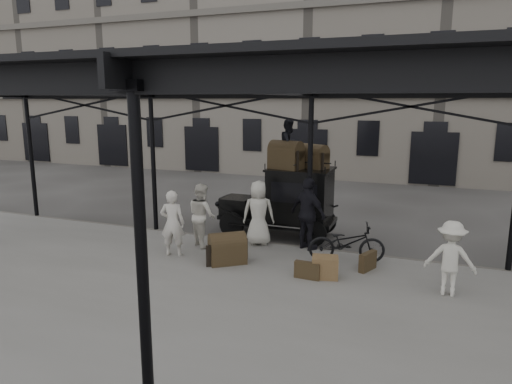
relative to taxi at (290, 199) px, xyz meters
The scene contains 18 objects.
ground 3.61m from the taxi, 74.26° to the right, with size 120.00×120.00×0.00m, color #383533.
platform 5.47m from the taxi, 80.08° to the right, with size 28.00×8.00×0.15m, color slate.
canopy 6.11m from the taxi, 79.54° to the right, with size 22.50×9.00×4.74m.
building_frontage 15.85m from the taxi, 86.42° to the left, with size 64.00×8.00×14.00m, color slate.
taxi is the anchor object (origin of this frame).
porter_left 3.95m from the taxi, 124.80° to the right, with size 0.64×0.42×1.76m, color beige.
porter_midleft 2.92m from the taxi, 131.33° to the right, with size 0.86×0.67×1.78m, color silver.
porter_centre 1.62m from the taxi, 107.01° to the right, with size 0.90×0.59×1.85m, color beige.
porter_official 1.75m from the taxi, 57.05° to the right, with size 1.18×0.49×2.01m, color black.
porter_right 5.61m from the taxi, 36.46° to the right, with size 1.04×0.60×1.61m, color silver.
bicycle 3.04m from the taxi, 44.50° to the right, with size 0.67×1.91×1.00m, color black.
porter_roof 1.71m from the taxi, 107.50° to the right, with size 0.71×0.56×1.47m, color black.
steamer_trunk_roof_near 1.36m from the taxi, 108.07° to the right, with size 0.97×0.59×0.71m, color #3F2F1D, non-canonical shape.
steamer_trunk_roof_far 1.46m from the taxi, 16.81° to the left, with size 0.83×0.51×0.61m, color #3F2F1D, non-canonical shape.
steamer_trunk_platform 3.40m from the taxi, 101.54° to the right, with size 0.91×0.55×0.66m, color #3F2F1D, non-canonical shape.
wicker_hamper 3.90m from the taxi, 60.90° to the right, with size 0.60×0.45×0.50m, color olive.
suitcase_upright 3.80m from the taxi, 42.73° to the right, with size 0.15×0.60×0.45m, color #3F2F1D.
suitcase_flat 3.95m from the taxi, 67.24° to the right, with size 0.60×0.15×0.40m, color #3F2F1D.
Camera 1 is at (3.02, -10.00, 4.19)m, focal length 32.00 mm.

